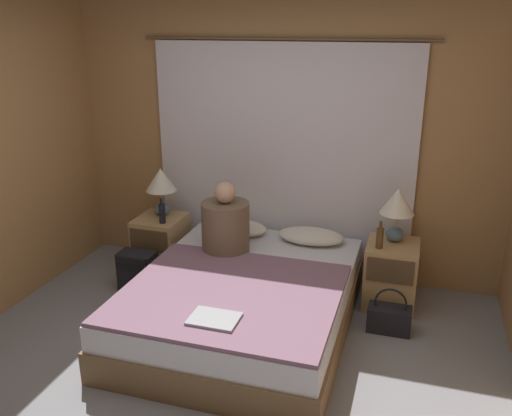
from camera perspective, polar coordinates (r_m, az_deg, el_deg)
name	(u,v)px	position (r m, az deg, el deg)	size (l,w,h in m)	color
ground_plane	(203,393)	(3.70, -5.59, -18.79)	(16.00, 16.00, 0.00)	gray
wall_back	(283,140)	(4.90, 2.88, 7.17)	(4.02, 0.06, 2.50)	#A37547
curtain_panel	(281,162)	(4.88, 2.66, 4.87)	(2.56, 0.02, 2.13)	silver
bed	(244,302)	(4.24, -1.24, -9.84)	(1.58, 2.03, 0.43)	brown
nightstand_left	(161,245)	(5.16, -9.95, -3.84)	(0.41, 0.46, 0.55)	tan
nightstand_right	(391,274)	(4.65, 14.00, -6.79)	(0.41, 0.46, 0.55)	tan
lamp_left	(161,184)	(5.02, -9.97, 2.54)	(0.28, 0.28, 0.45)	slate
lamp_right	(397,206)	(4.50, 14.65, 0.23)	(0.28, 0.28, 0.45)	slate
pillow_left	(236,227)	(4.92, -2.13, -2.06)	(0.57, 0.34, 0.12)	silver
pillow_right	(311,236)	(4.75, 5.82, -2.95)	(0.57, 0.34, 0.12)	silver
blanket_on_bed	(230,293)	(3.87, -2.72, -8.96)	(1.52, 1.36, 0.03)	slate
person_left_in_bed	(226,225)	(4.49, -3.23, -1.78)	(0.40, 0.40, 0.61)	brown
beer_bottle_on_left_stand	(162,213)	(4.90, -9.86, -0.52)	(0.06, 0.06, 0.24)	black
beer_bottle_on_right_stand	(380,237)	(4.41, 12.90, -3.04)	(0.06, 0.06, 0.23)	#513819
laptop_on_bed	(214,319)	(3.53, -4.42, -11.55)	(0.31, 0.23, 0.02)	#9EA0A5
backpack_on_floor	(138,269)	(4.88, -12.37, -6.32)	(0.32, 0.21, 0.36)	black
handbag_on_floor	(389,318)	(4.35, 13.85, -11.16)	(0.33, 0.18, 0.36)	black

